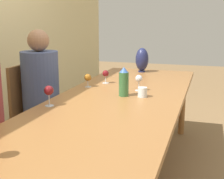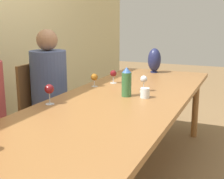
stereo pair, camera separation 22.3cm
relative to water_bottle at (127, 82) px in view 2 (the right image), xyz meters
The scene contains 10 objects.
dining_table 0.19m from the water_bottle, 163.19° to the left, with size 2.86×0.97×0.73m.
water_bottle is the anchor object (origin of this frame).
water_tumbler 0.17m from the water_bottle, 85.74° to the right, with size 0.07×0.07×0.08m.
vase 1.15m from the water_bottle, ahead, with size 0.15×0.15×0.27m.
wine_glass_0 0.23m from the water_bottle, 18.49° to the right, with size 0.06×0.06×0.13m.
wine_glass_2 0.52m from the water_bottle, 34.61° to the left, with size 0.06×0.06×0.12m.
wine_glass_3 0.60m from the water_bottle, 136.11° to the left, with size 0.07×0.07×0.15m.
wine_glass_4 0.45m from the water_bottle, 60.42° to the left, with size 0.06×0.06×0.12m.
chair_far 0.97m from the water_bottle, 80.97° to the left, with size 0.44×0.44×0.91m.
person_far 0.84m from the water_bottle, 80.05° to the left, with size 0.33×0.33×1.23m.
Camera 2 is at (-2.15, -0.87, 1.33)m, focal length 50.00 mm.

